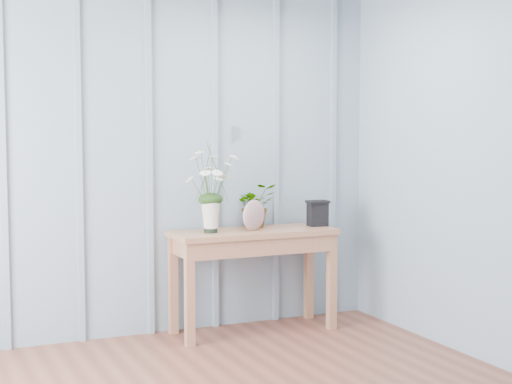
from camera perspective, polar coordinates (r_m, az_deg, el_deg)
name	(u,v)px	position (r m, az deg, el deg)	size (l,w,h in m)	color
room_shell	(173,36)	(4.32, -6.06, 11.22)	(4.00, 4.50, 2.50)	#889EAF
sideboard	(253,245)	(5.71, -0.21, -3.91)	(1.20, 0.45, 0.75)	#9E6647
daisy_vase	(211,178)	(5.52, -3.33, 0.99)	(0.43, 0.33, 0.61)	black
spider_plant	(256,205)	(5.84, -0.02, -0.96)	(0.29, 0.26, 0.33)	#1A3813
felt_disc_vessel	(254,215)	(5.64, -0.17, -1.70)	(0.22, 0.06, 0.22)	#864055
carved_box	(318,213)	(5.92, 4.50, -1.53)	(0.17, 0.14, 0.19)	black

